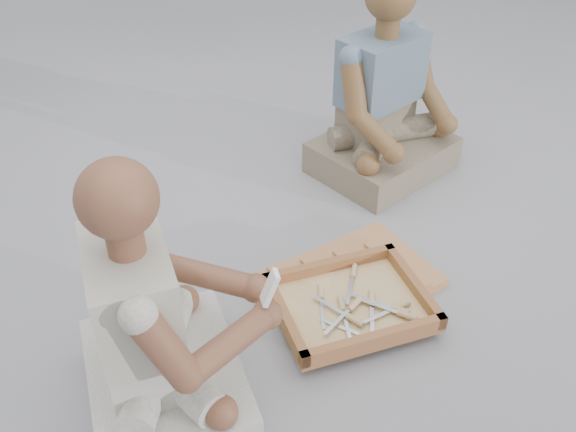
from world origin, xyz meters
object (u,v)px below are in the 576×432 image
object	(u,v)px
carved_panel	(348,282)
craftsman	(156,332)
tool_tray	(351,304)
companion	(384,110)

from	to	relation	value
carved_panel	craftsman	size ratio (longest dim) A/B	0.71
carved_panel	tool_tray	world-z (taller)	tool_tray
tool_tray	companion	xyz separation A→B (m)	(0.56, 0.89, 0.25)
companion	carved_panel	bearing A→B (deg)	33.68
tool_tray	companion	size ratio (longest dim) A/B	0.57
carved_panel	companion	distance (m)	0.93
carved_panel	tool_tray	distance (m)	0.17
carved_panel	craftsman	distance (m)	0.87
tool_tray	companion	distance (m)	1.08
companion	tool_tray	bearing A→B (deg)	35.62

